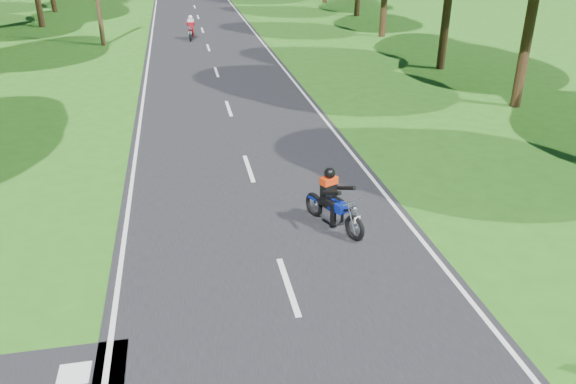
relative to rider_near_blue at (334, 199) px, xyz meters
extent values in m
plane|color=#285E15|center=(-1.50, -4.15, -0.74)|extent=(160.00, 160.00, 0.00)
cube|color=silver|center=(-1.50, -2.15, -0.72)|extent=(0.12, 2.00, 0.01)
cube|color=silver|center=(-1.50, 3.85, -0.72)|extent=(0.12, 2.00, 0.01)
cube|color=silver|center=(-1.50, 9.85, -0.72)|extent=(0.12, 2.00, 0.01)
cube|color=silver|center=(-1.50, 15.85, -0.72)|extent=(0.12, 2.00, 0.01)
cube|color=silver|center=(-1.50, 21.85, -0.72)|extent=(0.12, 2.00, 0.01)
cube|color=silver|center=(-1.50, 27.85, -0.72)|extent=(0.12, 2.00, 0.01)
cube|color=silver|center=(-1.50, 33.85, -0.72)|extent=(0.12, 2.00, 0.01)
cube|color=silver|center=(-1.50, 39.85, -0.72)|extent=(0.12, 2.00, 0.01)
cube|color=silver|center=(-5.30, -3.85, -0.72)|extent=(0.50, 0.50, 0.01)
cylinder|color=black|center=(9.57, 8.05, 1.54)|extent=(0.40, 0.40, 4.56)
cylinder|color=black|center=(9.42, 14.54, 1.00)|extent=(0.40, 0.40, 3.49)
cylinder|color=black|center=(9.56, 23.43, 1.10)|extent=(0.40, 0.40, 3.69)
camera|label=1|loc=(-3.26, -11.15, 5.72)|focal=35.00mm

